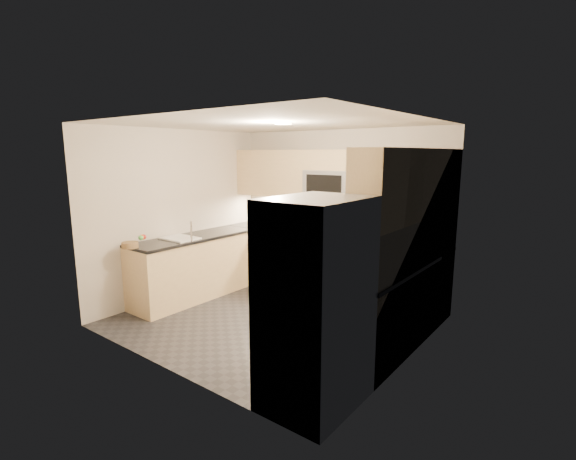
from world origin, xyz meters
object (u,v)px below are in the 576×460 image
at_px(utensil_bowl, 431,245).
at_px(cutting_board, 279,229).
at_px(microwave, 331,184).
at_px(fruit_basket, 130,245).
at_px(refrigerator, 316,304).
at_px(gas_range, 325,266).

distance_m(utensil_bowl, cutting_board, 2.44).
relative_size(microwave, fruit_basket, 3.64).
xyz_separation_m(refrigerator, fruit_basket, (-2.99, 0.14, 0.08)).
distance_m(refrigerator, cutting_board, 3.28).
xyz_separation_m(gas_range, refrigerator, (1.45, -2.43, 0.45)).
relative_size(gas_range, cutting_board, 2.60).
xyz_separation_m(microwave, fruit_basket, (-1.54, -2.41, -0.72)).
bearing_deg(gas_range, fruit_basket, -124.00).
xyz_separation_m(gas_range, utensil_bowl, (1.60, -0.04, 0.56)).
bearing_deg(cutting_board, microwave, 13.49).
bearing_deg(fruit_basket, microwave, 57.40).
bearing_deg(microwave, gas_range, -90.00).
bearing_deg(refrigerator, utensil_bowl, 86.39).
bearing_deg(gas_range, utensil_bowl, -1.57).
distance_m(refrigerator, fruit_basket, 3.00).
bearing_deg(cutting_board, gas_range, 5.17).
bearing_deg(utensil_bowl, microwave, 173.97).
bearing_deg(cutting_board, utensil_bowl, 0.75).
height_order(gas_range, refrigerator, refrigerator).
bearing_deg(fruit_basket, utensil_bowl, 35.50).
xyz_separation_m(refrigerator, utensil_bowl, (0.15, 2.38, 0.11)).
relative_size(gas_range, utensil_bowl, 3.51).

